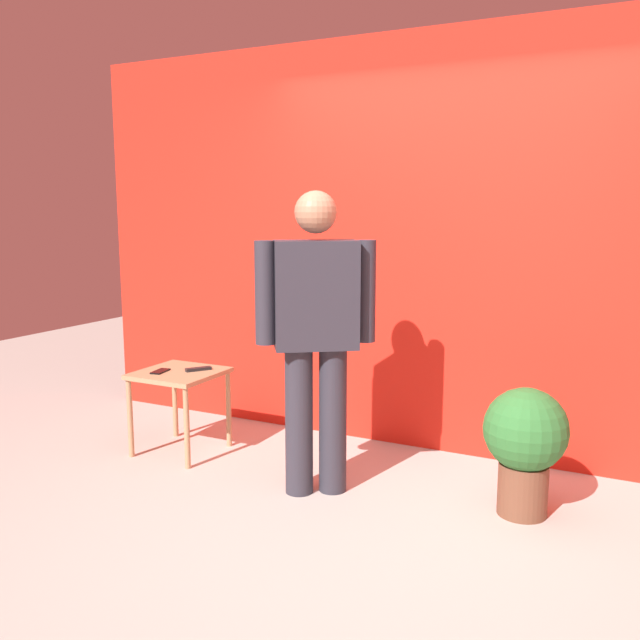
{
  "coord_description": "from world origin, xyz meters",
  "views": [
    {
      "loc": [
        1.21,
        -2.96,
        1.61
      ],
      "look_at": [
        -0.56,
        0.55,
        0.96
      ],
      "focal_mm": 38.4,
      "sensor_mm": 36.0,
      "label": 1
    }
  ],
  "objects_px": {
    "cell_phone": "(160,371)",
    "potted_plant": "(525,440)",
    "side_table": "(179,384)",
    "tv_remote": "(198,369)",
    "standing_person": "(316,328)"
  },
  "relations": [
    {
      "from": "tv_remote",
      "to": "side_table",
      "type": "bearing_deg",
      "value": -108.6
    },
    {
      "from": "side_table",
      "to": "tv_remote",
      "type": "height_order",
      "value": "tv_remote"
    },
    {
      "from": "cell_phone",
      "to": "potted_plant",
      "type": "relative_size",
      "value": 0.21
    },
    {
      "from": "side_table",
      "to": "tv_remote",
      "type": "distance_m",
      "value": 0.16
    },
    {
      "from": "side_table",
      "to": "potted_plant",
      "type": "relative_size",
      "value": 0.8
    },
    {
      "from": "standing_person",
      "to": "tv_remote",
      "type": "bearing_deg",
      "value": 166.07
    },
    {
      "from": "standing_person",
      "to": "potted_plant",
      "type": "relative_size",
      "value": 2.48
    },
    {
      "from": "standing_person",
      "to": "side_table",
      "type": "xyz_separation_m",
      "value": [
        -1.1,
        0.17,
        -0.49
      ]
    },
    {
      "from": "standing_person",
      "to": "tv_remote",
      "type": "xyz_separation_m",
      "value": [
        -1.0,
        0.25,
        -0.39
      ]
    },
    {
      "from": "side_table",
      "to": "standing_person",
      "type": "bearing_deg",
      "value": -9.02
    },
    {
      "from": "tv_remote",
      "to": "cell_phone",
      "type": "bearing_deg",
      "value": -107.39
    },
    {
      "from": "standing_person",
      "to": "potted_plant",
      "type": "xyz_separation_m",
      "value": [
        1.11,
        0.22,
        -0.55
      ]
    },
    {
      "from": "side_table",
      "to": "cell_phone",
      "type": "relative_size",
      "value": 3.81
    },
    {
      "from": "side_table",
      "to": "potted_plant",
      "type": "bearing_deg",
      "value": 1.3
    },
    {
      "from": "side_table",
      "to": "cell_phone",
      "type": "xyz_separation_m",
      "value": [
        -0.09,
        -0.07,
        0.09
      ]
    }
  ]
}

